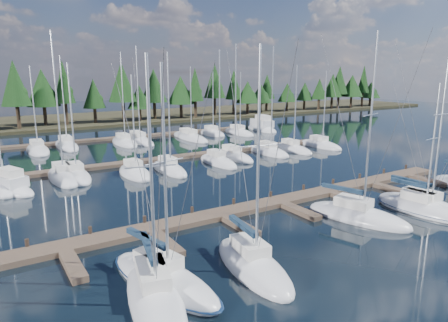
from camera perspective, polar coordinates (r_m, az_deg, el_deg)
ground at (r=45.39m, az=-2.01°, el=-2.00°), size 260.00×260.00×0.00m
far_shore at (r=101.12m, az=-19.34°, el=5.56°), size 220.00×30.00×0.60m
main_dock at (r=35.38m, az=8.33°, el=-6.03°), size 44.00×6.13×0.90m
back_docks at (r=62.70m, az=-11.00°, el=2.04°), size 50.00×21.80×0.40m
front_sailboat_0 at (r=21.72m, az=-9.87°, el=-18.46°), size 4.71×9.88×13.04m
front_sailboat_1 at (r=23.15m, az=-8.67°, el=-16.32°), size 4.87×9.32×12.70m
front_sailboat_2 at (r=24.42m, az=4.10°, el=-14.55°), size 3.85×8.31×13.65m
front_sailboat_3 at (r=33.64m, az=18.51°, el=-7.40°), size 5.31×8.89×15.12m
front_sailboat_4 at (r=37.26m, az=26.29°, el=-6.17°), size 3.58×7.86×11.39m
front_sailboat_5 at (r=37.91m, az=26.83°, el=-5.88°), size 3.15×8.95×14.81m
back_sailboat_rows at (r=58.88m, az=-9.33°, el=1.49°), size 47.15×31.74×16.32m
motor_yacht_left at (r=44.53m, az=-28.33°, el=-3.25°), size 5.37×8.04×3.81m
motor_yacht_right at (r=80.91m, az=5.43°, el=4.80°), size 4.75×10.45×5.05m
tree_line at (r=90.24m, az=-20.77°, el=9.35°), size 185.09×12.18×13.88m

